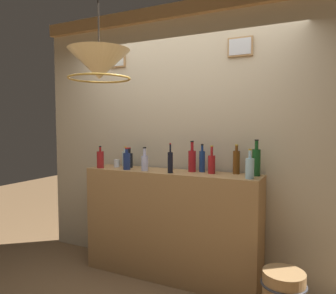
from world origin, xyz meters
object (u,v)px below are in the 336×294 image
(liquor_bottle_port, at_px, (202,161))
(liquor_bottle_bourbon, at_px, (127,161))
(liquor_bottle_scotch, at_px, (100,159))
(liquor_bottle_rum, at_px, (250,168))
(liquor_bottle_sherry, at_px, (256,161))
(liquor_bottle_brandy, at_px, (170,162))
(glass_tumbler_rocks, at_px, (117,163))
(liquor_bottle_rye, at_px, (129,160))
(liquor_bottle_gin, at_px, (145,162))
(pendant_lamp, at_px, (99,65))
(liquor_bottle_amaro, at_px, (125,158))
(liquor_bottle_mezcal, at_px, (212,164))
(liquor_bottle_tequila, at_px, (236,162))
(liquor_bottle_vodka, at_px, (192,160))

(liquor_bottle_port, relative_size, liquor_bottle_bourbon, 1.21)
(liquor_bottle_scotch, height_order, liquor_bottle_rum, liquor_bottle_rum)
(liquor_bottle_sherry, relative_size, liquor_bottle_scotch, 1.40)
(liquor_bottle_brandy, height_order, glass_tumbler_rocks, liquor_bottle_brandy)
(liquor_bottle_brandy, xyz_separation_m, liquor_bottle_rye, (-0.58, 0.16, -0.02))
(liquor_bottle_gin, distance_m, pendant_lamp, 1.17)
(liquor_bottle_brandy, xyz_separation_m, liquor_bottle_bourbon, (-0.51, 0.01, -0.01))
(liquor_bottle_amaro, distance_m, liquor_bottle_rum, 1.46)
(liquor_bottle_sherry, height_order, liquor_bottle_amaro, liquor_bottle_sherry)
(liquor_bottle_rye, bearing_deg, liquor_bottle_gin, -26.18)
(liquor_bottle_amaro, bearing_deg, liquor_bottle_brandy, -18.79)
(liquor_bottle_amaro, distance_m, glass_tumbler_rocks, 0.13)
(liquor_bottle_mezcal, xyz_separation_m, glass_tumbler_rocks, (-1.09, -0.03, -0.05))
(liquor_bottle_sherry, bearing_deg, glass_tumbler_rocks, -177.10)
(liquor_bottle_port, xyz_separation_m, glass_tumbler_rocks, (-0.97, -0.08, -0.07))
(liquor_bottle_mezcal, bearing_deg, liquor_bottle_gin, -169.79)
(pendant_lamp, bearing_deg, liquor_bottle_port, 63.70)
(liquor_bottle_brandy, bearing_deg, liquor_bottle_sherry, 13.71)
(liquor_bottle_sherry, height_order, liquor_bottle_bourbon, liquor_bottle_sherry)
(liquor_bottle_scotch, bearing_deg, liquor_bottle_amaro, 56.70)
(liquor_bottle_tequila, distance_m, liquor_bottle_scotch, 1.45)
(liquor_bottle_brandy, xyz_separation_m, liquor_bottle_sherry, (0.79, 0.19, 0.02))
(liquor_bottle_tequila, relative_size, liquor_bottle_sherry, 0.85)
(liquor_bottle_rum, xyz_separation_m, glass_tumbler_rocks, (-1.48, 0.11, -0.05))
(liquor_bottle_gin, distance_m, liquor_bottle_brandy, 0.30)
(liquor_bottle_scotch, xyz_separation_m, liquor_bottle_rum, (1.61, 0.02, 0.00))
(liquor_bottle_mezcal, relative_size, pendant_lamp, 0.41)
(liquor_bottle_brandy, relative_size, liquor_bottle_mezcal, 1.08)
(liquor_bottle_tequila, height_order, liquor_bottle_vodka, liquor_bottle_vodka)
(liquor_bottle_gin, xyz_separation_m, liquor_bottle_port, (0.56, 0.18, 0.02))
(liquor_bottle_brandy, xyz_separation_m, liquor_bottle_mezcal, (0.38, 0.14, -0.01))
(pendant_lamp, bearing_deg, liquor_bottle_vodka, 67.86)
(liquor_bottle_gin, height_order, liquor_bottle_bourbon, liquor_bottle_gin)
(liquor_bottle_gin, distance_m, liquor_bottle_port, 0.59)
(liquor_bottle_gin, relative_size, liquor_bottle_tequila, 0.86)
(liquor_bottle_brandy, relative_size, liquor_bottle_amaro, 1.31)
(liquor_bottle_tequila, height_order, liquor_bottle_rye, liquor_bottle_tequila)
(glass_tumbler_rocks, relative_size, pendant_lamp, 0.13)
(liquor_bottle_amaro, relative_size, liquor_bottle_vodka, 0.73)
(liquor_bottle_sherry, bearing_deg, liquor_bottle_rye, -178.56)
(liquor_bottle_tequila, relative_size, liquor_bottle_vodka, 0.92)
(liquor_bottle_brandy, distance_m, liquor_bottle_port, 0.33)
(liquor_bottle_gin, bearing_deg, liquor_bottle_port, 17.70)
(liquor_bottle_gin, height_order, liquor_bottle_port, liquor_bottle_port)
(liquor_bottle_brandy, bearing_deg, liquor_bottle_amaro, 161.21)
(liquor_bottle_rye, relative_size, glass_tumbler_rocks, 2.63)
(liquor_bottle_rye, xyz_separation_m, glass_tumbler_rocks, (-0.14, -0.04, -0.05))
(liquor_bottle_sherry, bearing_deg, liquor_bottle_vodka, -178.15)
(liquor_bottle_amaro, bearing_deg, glass_tumbler_rocks, -107.95)
(liquor_bottle_bourbon, bearing_deg, glass_tumbler_rocks, 152.72)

